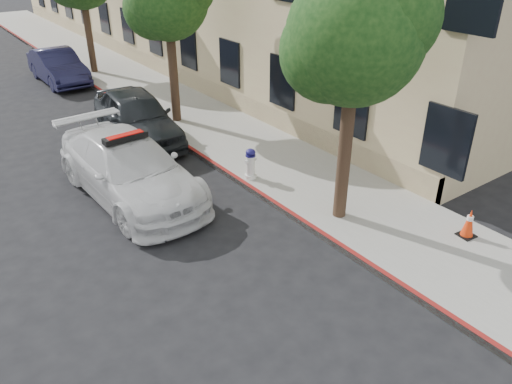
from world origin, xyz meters
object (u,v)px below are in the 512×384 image
object	(u,v)px
fire_hydrant	(251,164)
police_car	(129,168)
parked_car_far	(58,67)
traffic_cone	(469,223)
parked_car_mid	(137,117)

from	to	relation	value
fire_hydrant	police_car	bearing A→B (deg)	154.37
parked_car_far	traffic_cone	distance (m)	18.18
parked_car_far	fire_hydrant	size ratio (longest dim) A/B	5.12
fire_hydrant	traffic_cone	bearing A→B (deg)	-69.92
fire_hydrant	parked_car_mid	bearing A→B (deg)	101.31
parked_car_far	traffic_cone	world-z (taller)	parked_car_far
police_car	parked_car_far	size ratio (longest dim) A/B	1.26
police_car	parked_car_mid	size ratio (longest dim) A/B	1.15
parked_car_far	traffic_cone	bearing A→B (deg)	-79.81
parked_car_mid	fire_hydrant	size ratio (longest dim) A/B	5.60
fire_hydrant	traffic_cone	size ratio (longest dim) A/B	1.26
parked_car_far	fire_hydrant	world-z (taller)	parked_car_far
fire_hydrant	parked_car_far	bearing A→B (deg)	92.25
traffic_cone	parked_car_far	bearing A→B (deg)	100.53
parked_car_mid	parked_car_far	bearing A→B (deg)	96.26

